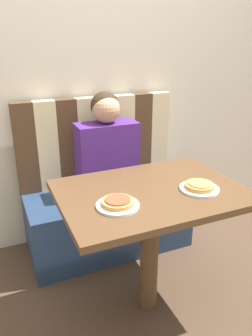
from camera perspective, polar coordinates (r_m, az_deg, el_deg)
name	(u,v)px	position (r m, az deg, el deg)	size (l,w,h in m)	color
ground_plane	(148,304)	(2.09, 3.79, -22.60)	(12.00, 12.00, 0.00)	#4C3828
wall_back	(90,62)	(2.37, -6.32, 17.93)	(7.00, 0.05, 2.60)	beige
booth_seat	(109,219)	(2.42, -3.06, -8.86)	(1.14, 0.50, 0.45)	navy
booth_backrest	(97,141)	(2.38, -5.10, 4.79)	(1.14, 0.08, 0.63)	#4C331E
dining_table	(151,209)	(1.70, 4.33, -7.16)	(0.93, 0.66, 0.75)	brown
person	(107,146)	(2.19, -3.38, 3.77)	(0.40, 0.21, 0.69)	#4C237A
plate_left	(118,205)	(1.49, -1.46, -6.54)	(0.20, 0.20, 0.01)	white
plate_right	(199,189)	(1.68, 12.64, -3.54)	(0.20, 0.20, 0.01)	white
pizza_left	(118,202)	(1.48, -1.46, -5.92)	(0.15, 0.15, 0.03)	#C68E47
pizza_right	(200,185)	(1.68, 12.69, -2.97)	(0.15, 0.15, 0.03)	#C68E47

